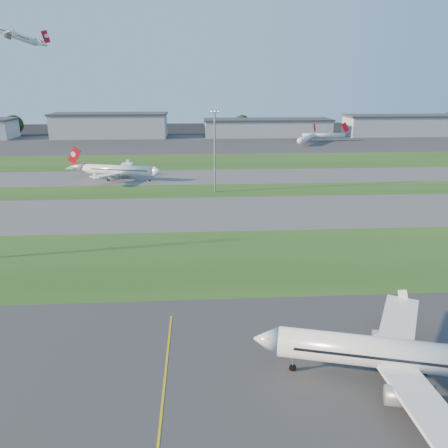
{
  "coord_description": "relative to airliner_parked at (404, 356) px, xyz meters",
  "views": [
    {
      "loc": [
        9.39,
        -29.25,
        34.21
      ],
      "look_at": [
        14.51,
        53.45,
        7.0
      ],
      "focal_mm": 35.0,
      "sensor_mm": 36.0,
      "label": 1
    }
  ],
  "objects": [
    {
      "name": "hangar_west",
      "position": [
        -77.97,
        242.37,
        3.76
      ],
      "size": [
        71.4,
        23.0,
        15.2
      ],
      "color": "gray",
      "rests_on": "ground"
    },
    {
      "name": "tree_mid_west",
      "position": [
        -52.97,
        253.37,
        1.96
      ],
      "size": [
        9.9,
        9.9,
        10.8
      ],
      "color": "black",
      "rests_on": "ground"
    },
    {
      "name": "tree_mid_east",
      "position": [
        7.03,
        256.37,
        2.94
      ],
      "size": [
        11.55,
        11.55,
        12.6
      ],
      "color": "black",
      "rests_on": "ground"
    },
    {
      "name": "tree_east",
      "position": [
        82.03,
        254.37,
        2.28
      ],
      "size": [
        10.45,
        10.45,
        11.4
      ],
      "color": "black",
      "rests_on": "ground"
    },
    {
      "name": "apron_far",
      "position": [
        -32.97,
        212.37,
        -3.87
      ],
      "size": [
        400.0,
        80.0,
        0.01
      ],
      "primitive_type": "cube",
      "color": "#333335",
      "rests_on": "ground"
    },
    {
      "name": "mini_jet_far",
      "position": [
        51.88,
        216.57,
        -0.6
      ],
      "size": [
        28.64,
        4.54,
        9.48
      ],
      "rotation": [
        0.0,
        0.0,
        0.05
      ],
      "color": "white",
      "rests_on": "ground"
    },
    {
      "name": "tree_west",
      "position": [
        -142.97,
        257.37,
        3.26
      ],
      "size": [
        12.1,
        12.1,
        13.2
      ],
      "color": "black",
      "rests_on": "ground"
    },
    {
      "name": "light_mast_centre",
      "position": [
        -17.97,
        95.37,
        10.94
      ],
      "size": [
        3.2,
        0.7,
        25.8
      ],
      "color": "gray",
      "rests_on": "ground"
    },
    {
      "name": "grass_strip_b",
      "position": [
        -32.97,
        97.37,
        -3.87
      ],
      "size": [
        300.0,
        18.0,
        0.01
      ],
      "primitive_type": "cube",
      "color": "#224517",
      "rests_on": "ground"
    },
    {
      "name": "hangar_east",
      "position": [
        22.03,
        242.37,
        1.76
      ],
      "size": [
        81.6,
        23.0,
        11.2
      ],
      "color": "gray",
      "rests_on": "ground"
    },
    {
      "name": "airliner_departing",
      "position": [
        -112.69,
        192.09,
        52.05
      ],
      "size": [
        29.87,
        25.3,
        9.77
      ],
      "rotation": [
        0.0,
        0.0,
        0.36
      ],
      "color": "white"
    },
    {
      "name": "hangar_far_east",
      "position": [
        122.03,
        242.37,
        2.76
      ],
      "size": [
        96.9,
        23.0,
        13.2
      ],
      "color": "gray",
      "rests_on": "ground"
    },
    {
      "name": "airliner_taxiing",
      "position": [
        -52.22,
        115.66,
        -0.23
      ],
      "size": [
        32.59,
        27.36,
        10.39
      ],
      "rotation": [
        0.0,
        0.0,
        2.88
      ],
      "color": "white",
      "rests_on": "ground"
    },
    {
      "name": "taxiway_b",
      "position": [
        -32.97,
        119.37,
        -3.87
      ],
      "size": [
        300.0,
        26.0,
        0.01
      ],
      "primitive_type": "cube",
      "color": "#515154",
      "rests_on": "ground"
    },
    {
      "name": "taxiway_a",
      "position": [
        -32.97,
        72.37,
        -3.87
      ],
      "size": [
        300.0,
        32.0,
        0.01
      ],
      "primitive_type": "cube",
      "color": "#515154",
      "rests_on": "ground"
    },
    {
      "name": "grass_strip_a",
      "position": [
        -32.97,
        39.37,
        -3.87
      ],
      "size": [
        300.0,
        34.0,
        0.01
      ],
      "primitive_type": "cube",
      "color": "#224517",
      "rests_on": "ground"
    },
    {
      "name": "grass_strip_c",
      "position": [
        -32.97,
        152.37,
        -3.87
      ],
      "size": [
        300.0,
        40.0,
        0.01
      ],
      "primitive_type": "cube",
      "color": "#224517",
      "rests_on": "ground"
    },
    {
      "name": "airliner_parked",
      "position": [
        0.0,
        0.0,
        0.0
      ],
      "size": [
        34.66,
        29.09,
        11.04
      ],
      "rotation": [
        0.0,
        0.0,
        -0.26
      ],
      "color": "white",
      "rests_on": "ground"
    },
    {
      "name": "mini_jet_near",
      "position": [
        39.29,
        205.78,
        -0.6
      ],
      "size": [
        16.53,
        25.23,
        9.48
      ],
      "rotation": [
        0.0,
        0.0,
        1.02
      ],
      "color": "white",
      "rests_on": "ground"
    }
  ]
}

